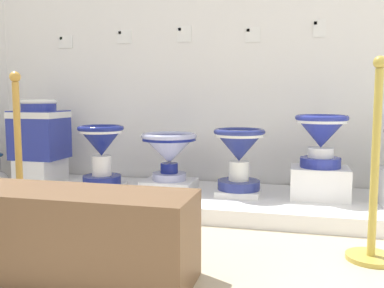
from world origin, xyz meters
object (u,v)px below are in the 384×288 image
(info_placard_third, at_px, (184,34))
(stanchion_post_near_right, at_px, (373,199))
(antique_toilet_leftmost, at_px, (101,146))
(antique_toilet_rightmost, at_px, (169,149))
(info_placard_fifth, at_px, (319,28))
(stanchion_post_near_left, at_px, (20,181))
(antique_toilet_central_ornate, at_px, (40,129))
(plinth_block_squat_floral, at_px, (320,183))
(plinth_block_central_ornate, at_px, (41,171))
(plinth_block_leftmost, at_px, (102,187))
(antique_toilet_squat_floral, at_px, (321,134))
(plinth_block_rightmost, at_px, (169,185))
(plinth_block_slender_white, at_px, (239,192))
(info_placard_second, at_px, (124,37))
(antique_toilet_slender_white, at_px, (239,150))
(info_placard_first, at_px, (66,42))
(museum_bench, at_px, (76,234))
(info_placard_fourth, at_px, (253,35))

(info_placard_third, xyz_separation_m, stanchion_post_near_right, (1.31, -1.26, -1.03))
(antique_toilet_leftmost, distance_m, antique_toilet_rightmost, 0.52)
(info_placard_fifth, xyz_separation_m, stanchion_post_near_left, (-1.74, -1.31, -1.03))
(antique_toilet_central_ornate, height_order, info_placard_third, info_placard_third)
(plinth_block_squat_floral, relative_size, stanchion_post_near_left, 0.41)
(plinth_block_central_ornate, relative_size, plinth_block_leftmost, 1.18)
(plinth_block_central_ornate, relative_size, antique_toilet_squat_floral, 1.00)
(plinth_block_rightmost, height_order, stanchion_post_near_right, stanchion_post_near_right)
(plinth_block_squat_floral, bearing_deg, stanchion_post_near_right, -75.77)
(plinth_block_slender_white, bearing_deg, plinth_block_central_ornate, 178.64)
(info_placard_third, bearing_deg, info_placard_fifth, -0.00)
(info_placard_second, distance_m, stanchion_post_near_left, 1.67)
(info_placard_third, bearing_deg, antique_toilet_rightmost, -91.66)
(antique_toilet_rightmost, bearing_deg, antique_toilet_slender_white, -5.20)
(plinth_block_leftmost, height_order, plinth_block_squat_floral, plinth_block_squat_floral)
(info_placard_second, bearing_deg, plinth_block_squat_floral, -14.39)
(antique_toilet_slender_white, xyz_separation_m, info_placard_first, (-1.63, 0.45, 0.87))
(antique_toilet_central_ornate, relative_size, info_placard_fifth, 3.60)
(antique_toilet_central_ornate, relative_size, plinth_block_slender_white, 1.56)
(info_placard_third, xyz_separation_m, museum_bench, (-0.01, -1.81, -1.14))
(antique_toilet_squat_floral, xyz_separation_m, info_placard_fourth, (-0.53, 0.42, 0.76))
(museum_bench, bearing_deg, plinth_block_slender_white, 68.06)
(plinth_block_leftmost, height_order, antique_toilet_slender_white, antique_toilet_slender_white)
(info_placard_first, distance_m, info_placard_fifth, 2.18)
(antique_toilet_rightmost, bearing_deg, info_placard_first, 159.67)
(stanchion_post_near_left, bearing_deg, antique_toilet_slender_white, 35.83)
(antique_toilet_leftmost, distance_m, plinth_block_slender_white, 1.10)
(antique_toilet_squat_floral, distance_m, stanchion_post_near_left, 1.99)
(plinth_block_squat_floral, xyz_separation_m, antique_toilet_squat_floral, (-0.00, -0.00, 0.34))
(antique_toilet_leftmost, xyz_separation_m, stanchion_post_near_left, (-0.15, -0.79, -0.12))
(antique_toilet_slender_white, relative_size, plinth_block_squat_floral, 1.12)
(info_placard_first, bearing_deg, plinth_block_rightmost, -20.33)
(antique_toilet_central_ornate, distance_m, museum_bench, 1.82)
(plinth_block_squat_floral, relative_size, info_placard_second, 3.07)
(plinth_block_rightmost, bearing_deg, antique_toilet_leftmost, -166.46)
(info_placard_third, distance_m, info_placard_fifth, 1.08)
(antique_toilet_rightmost, bearing_deg, plinth_block_slender_white, -5.20)
(plinth_block_leftmost, bearing_deg, plinth_block_squat_floral, 3.78)
(antique_toilet_slender_white, distance_m, info_placard_first, 1.91)
(antique_toilet_central_ornate, xyz_separation_m, stanchion_post_near_right, (2.43, -0.85, -0.24))
(plinth_block_rightmost, distance_m, info_placard_first, 1.65)
(plinth_block_squat_floral, relative_size, info_placard_fourth, 3.29)
(museum_bench, bearing_deg, antique_toilet_squat_floral, 51.34)
(antique_toilet_leftmost, height_order, antique_toilet_squat_floral, antique_toilet_squat_floral)
(antique_toilet_leftmost, xyz_separation_m, stanchion_post_near_right, (1.83, -0.74, -0.13))
(plinth_block_leftmost, height_order, antique_toilet_leftmost, antique_toilet_leftmost)
(plinth_block_squat_floral, relative_size, stanchion_post_near_right, 0.39)
(stanchion_post_near_left, bearing_deg, museum_bench, -37.26)
(antique_toilet_rightmost, xyz_separation_m, stanchion_post_near_left, (-0.65, -0.91, -0.10))
(antique_toilet_slender_white, bearing_deg, info_placard_first, 164.49)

